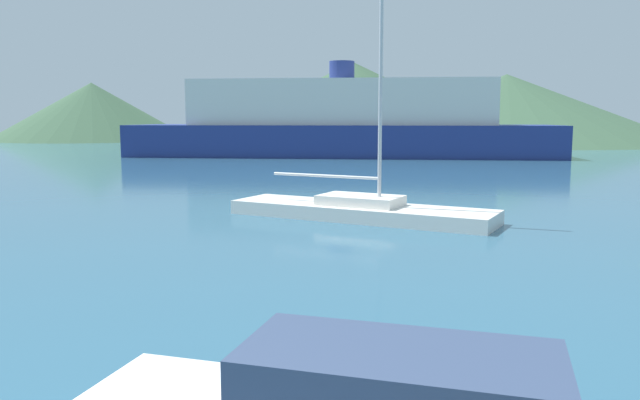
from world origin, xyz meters
The scene contains 5 objects.
sailboat_inner centered at (1.86, 18.45, 0.34)m, with size 8.90×5.70×9.69m.
ferry_distant centered at (0.56, 52.36, 2.83)m, with size 36.52×10.47×8.05m.
hill_west centered at (-37.62, 90.70, 4.24)m, with size 29.34×29.34×8.48m.
hill_central centered at (1.44, 93.89, 5.79)m, with size 48.22×48.22×11.59m.
hill_east centered at (22.39, 85.77, 4.58)m, with size 46.09×46.09×9.17m.
Camera 1 is at (1.62, -1.75, 3.29)m, focal length 35.00 mm.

